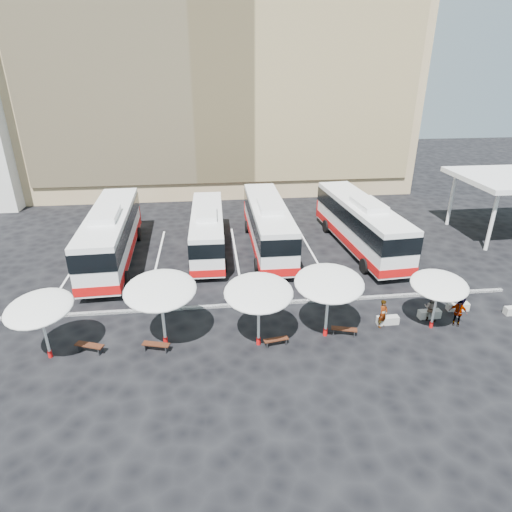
{
  "coord_description": "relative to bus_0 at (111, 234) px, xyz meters",
  "views": [
    {
      "loc": [
        -1.82,
        -22.24,
        13.7
      ],
      "look_at": [
        1.0,
        3.0,
        2.2
      ],
      "focal_mm": 30.0,
      "sensor_mm": 36.0,
      "label": 1
    }
  ],
  "objects": [
    {
      "name": "ground",
      "position": [
        9.22,
        -8.26,
        -2.17
      ],
      "size": [
        120.0,
        120.0,
        0.0
      ],
      "primitive_type": "plane",
      "color": "black",
      "rests_on": "ground"
    },
    {
      "name": "sandstone_building",
      "position": [
        9.22,
        23.61,
        10.46
      ],
      "size": [
        42.0,
        18.25,
        29.6
      ],
      "color": "tan",
      "rests_on": "ground"
    },
    {
      "name": "curb_divider",
      "position": [
        9.22,
        -7.76,
        -2.1
      ],
      "size": [
        34.0,
        0.25,
        0.15
      ],
      "primitive_type": "cube",
      "color": "black",
      "rests_on": "ground"
    },
    {
      "name": "bay_lines",
      "position": [
        9.22,
        -0.26,
        -2.17
      ],
      "size": [
        24.15,
        12.0,
        0.01
      ],
      "color": "white",
      "rests_on": "ground"
    },
    {
      "name": "bus_0",
      "position": [
        0.0,
        0.0,
        0.0
      ],
      "size": [
        3.5,
        13.49,
        4.25
      ],
      "rotation": [
        0.0,
        0.0,
        0.04
      ],
      "color": "white",
      "rests_on": "ground"
    },
    {
      "name": "bus_1",
      "position": [
        7.1,
        0.97,
        -0.32
      ],
      "size": [
        2.8,
        11.44,
        3.62
      ],
      "rotation": [
        0.0,
        0.0,
        -0.02
      ],
      "color": "white",
      "rests_on": "ground"
    },
    {
      "name": "bus_2",
      "position": [
        11.88,
        1.06,
        -0.09
      ],
      "size": [
        3.04,
        12.84,
        4.07
      ],
      "rotation": [
        0.0,
        0.0,
        -0.0
      ],
      "color": "white",
      "rests_on": "ground"
    },
    {
      "name": "bus_3",
      "position": [
        19.16,
        0.3,
        -0.01
      ],
      "size": [
        3.82,
        13.49,
        4.23
      ],
      "rotation": [
        0.0,
        0.0,
        0.07
      ],
      "color": "white",
      "rests_on": "ground"
    },
    {
      "name": "sunshade_0",
      "position": [
        -1.06,
        -11.71,
        0.72
      ],
      "size": [
        4.04,
        4.07,
        3.4
      ],
      "rotation": [
        0.0,
        0.0,
        -0.29
      ],
      "color": "white",
      "rests_on": "ground"
    },
    {
      "name": "sunshade_1",
      "position": [
        4.7,
        -11.23,
        1.1
      ],
      "size": [
        3.69,
        3.74,
        3.85
      ],
      "rotation": [
        0.0,
        0.0,
        -0.0
      ],
      "color": "white",
      "rests_on": "ground"
    },
    {
      "name": "sunshade_2",
      "position": [
        9.62,
        -11.8,
        0.97
      ],
      "size": [
        3.8,
        3.84,
        3.7
      ],
      "rotation": [
        0.0,
        0.0,
        -0.08
      ],
      "color": "white",
      "rests_on": "ground"
    },
    {
      "name": "sunshade_3",
      "position": [
        13.37,
        -11.39,
        1.08
      ],
      "size": [
        4.33,
        4.36,
        3.82
      ],
      "rotation": [
        0.0,
        0.0,
        -0.21
      ],
      "color": "white",
      "rests_on": "ground"
    },
    {
      "name": "sunshade_4",
      "position": [
        19.54,
        -11.3,
        0.54
      ],
      "size": [
        3.9,
        3.93,
        3.2
      ],
      "rotation": [
        0.0,
        0.0,
        -0.34
      ],
      "color": "white",
      "rests_on": "ground"
    },
    {
      "name": "wood_bench_0",
      "position": [
        0.87,
        -11.51,
        -1.81
      ],
      "size": [
        1.56,
        0.9,
        0.47
      ],
      "rotation": [
        0.0,
        0.0,
        -0.35
      ],
      "color": "black",
      "rests_on": "ground"
    },
    {
      "name": "wood_bench_1",
      "position": [
        4.27,
        -11.77,
        -1.84
      ],
      "size": [
        1.48,
        0.75,
        0.44
      ],
      "rotation": [
        0.0,
        0.0,
        -0.27
      ],
      "color": "black",
      "rests_on": "ground"
    },
    {
      "name": "wood_bench_2",
      "position": [
        10.53,
        -12.0,
        -1.86
      ],
      "size": [
        1.36,
        0.57,
        0.41
      ],
      "rotation": [
        0.0,
        0.0,
        0.17
      ],
      "color": "black",
      "rests_on": "ground"
    },
    {
      "name": "wood_bench_3",
      "position": [
        14.39,
        -11.49,
        -1.84
      ],
      "size": [
        1.44,
        0.75,
        0.43
      ],
      "rotation": [
        0.0,
        0.0,
        -0.29
      ],
      "color": "black",
      "rests_on": "ground"
    },
    {
      "name": "conc_bench_0",
      "position": [
        17.22,
        -10.67,
        -1.94
      ],
      "size": [
        1.26,
        0.44,
        0.47
      ],
      "primitive_type": "cube",
      "rotation": [
        0.0,
        0.0,
        0.02
      ],
      "color": "#999994",
      "rests_on": "ground"
    },
    {
      "name": "conc_bench_1",
      "position": [
        19.91,
        -10.32,
        -1.93
      ],
      "size": [
        1.3,
        0.46,
        0.49
      ],
      "primitive_type": "cube",
      "rotation": [
        0.0,
        0.0,
        0.02
      ],
      "color": "#999994",
      "rests_on": "ground"
    },
    {
      "name": "conc_bench_2",
      "position": [
        22.03,
        -9.7,
        -1.93
      ],
      "size": [
        1.3,
        0.49,
        0.48
      ],
      "primitive_type": "cube",
      "rotation": [
        0.0,
        0.0,
        -0.05
      ],
      "color": "#999994",
      "rests_on": "ground"
    },
    {
      "name": "passenger_0",
      "position": [
        16.78,
        -10.9,
        -1.32
      ],
      "size": [
        0.74,
        0.69,
        1.69
      ],
      "primitive_type": "imported",
      "rotation": [
        0.0,
        0.0,
        0.61
      ],
      "color": "black",
      "rests_on": "ground"
    },
    {
      "name": "passenger_1",
      "position": [
        19.81,
        -10.57,
        -1.35
      ],
      "size": [
        1.01,
        0.99,
        1.64
      ],
      "primitive_type": "imported",
      "rotation": [
        0.0,
        0.0,
        2.41
      ],
      "color": "black",
      "rests_on": "ground"
    },
    {
      "name": "passenger_2",
      "position": [
        21.07,
        -11.19,
        -1.35
      ],
      "size": [
        1.03,
        0.83,
        1.63
      ],
      "primitive_type": "imported",
      "rotation": [
        0.0,
        0.0,
        -0.53
      ],
      "color": "black",
      "rests_on": "ground"
    },
    {
      "name": "passenger_3",
      "position": [
        21.82,
        -10.1,
        -1.35
      ],
      "size": [
        1.22,
        1.02,
        1.64
      ],
      "primitive_type": "imported",
      "rotation": [
        0.0,
        0.0,
        3.6
      ],
      "color": "black",
      "rests_on": "ground"
    }
  ]
}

